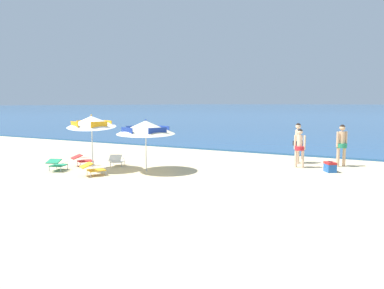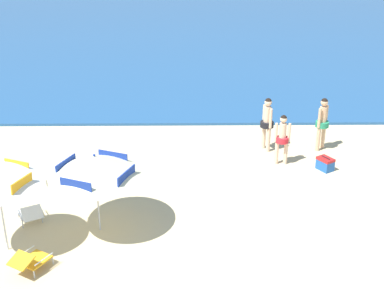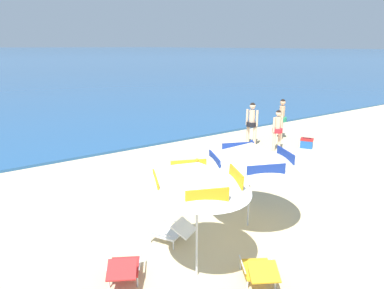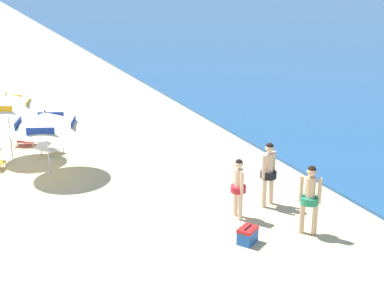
{
  "view_description": "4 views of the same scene",
  "coord_description": "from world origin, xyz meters",
  "px_view_note": "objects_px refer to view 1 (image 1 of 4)",
  "views": [
    {
      "loc": [
        4.68,
        -8.39,
        2.7
      ],
      "look_at": [
        -3.05,
        5.99,
        0.85
      ],
      "focal_mm": 34.11,
      "sensor_mm": 36.0,
      "label": 1
    },
    {
      "loc": [
        -1.51,
        -7.86,
        7.13
      ],
      "look_at": [
        -1.36,
        5.44,
        1.4
      ],
      "focal_mm": 48.93,
      "sensor_mm": 36.0,
      "label": 2
    },
    {
      "loc": [
        -8.9,
        -1.96,
        4.06
      ],
      "look_at": [
        -3.24,
        6.24,
        1.21
      ],
      "focal_mm": 32.51,
      "sensor_mm": 36.0,
      "label": 3
    },
    {
      "loc": [
        13.36,
        0.19,
        6.73
      ],
      "look_at": [
        -0.62,
        6.79,
        1.43
      ],
      "focal_mm": 53.94,
      "sensor_mm": 36.0,
      "label": 4
    }
  ],
  "objects_px": {
    "person_standing_beside": "(298,140)",
    "cooler_box": "(330,167)",
    "lounge_chair_spare_folded": "(57,164)",
    "person_wading_in": "(300,145)",
    "beach_umbrella_striped_second": "(146,127)",
    "lounge_chair_facing_sea": "(93,168)",
    "person_standing_near_shore": "(342,142)",
    "lounge_chair_under_umbrella": "(117,160)",
    "beach_umbrella_striped_main": "(91,121)",
    "lounge_chair_beside_umbrella": "(82,160)"
  },
  "relations": [
    {
      "from": "person_standing_beside",
      "to": "cooler_box",
      "type": "distance_m",
      "value": 2.41
    },
    {
      "from": "lounge_chair_spare_folded",
      "to": "person_wading_in",
      "type": "distance_m",
      "value": 10.0
    },
    {
      "from": "beach_umbrella_striped_second",
      "to": "lounge_chair_facing_sea",
      "type": "bearing_deg",
      "value": -127.86
    },
    {
      "from": "lounge_chair_facing_sea",
      "to": "lounge_chair_spare_folded",
      "type": "bearing_deg",
      "value": 177.91
    },
    {
      "from": "person_standing_near_shore",
      "to": "person_standing_beside",
      "type": "bearing_deg",
      "value": -179.54
    },
    {
      "from": "lounge_chair_under_umbrella",
      "to": "person_standing_near_shore",
      "type": "distance_m",
      "value": 9.66
    },
    {
      "from": "beach_umbrella_striped_main",
      "to": "cooler_box",
      "type": "relative_size",
      "value": 4.44
    },
    {
      "from": "beach_umbrella_striped_second",
      "to": "person_wading_in",
      "type": "bearing_deg",
      "value": 36.45
    },
    {
      "from": "beach_umbrella_striped_main",
      "to": "lounge_chair_facing_sea",
      "type": "xyz_separation_m",
      "value": [
        0.77,
        -0.81,
        -1.7
      ]
    },
    {
      "from": "beach_umbrella_striped_main",
      "to": "beach_umbrella_striped_second",
      "type": "bearing_deg",
      "value": 21.85
    },
    {
      "from": "lounge_chair_under_umbrella",
      "to": "person_standing_beside",
      "type": "bearing_deg",
      "value": 34.4
    },
    {
      "from": "lounge_chair_under_umbrella",
      "to": "person_wading_in",
      "type": "height_order",
      "value": "person_wading_in"
    },
    {
      "from": "lounge_chair_spare_folded",
      "to": "cooler_box",
      "type": "height_order",
      "value": "lounge_chair_spare_folded"
    },
    {
      "from": "person_standing_near_shore",
      "to": "lounge_chair_beside_umbrella",
      "type": "bearing_deg",
      "value": -152.4
    },
    {
      "from": "beach_umbrella_striped_second",
      "to": "lounge_chair_spare_folded",
      "type": "height_order",
      "value": "beach_umbrella_striped_second"
    },
    {
      "from": "beach_umbrella_striped_second",
      "to": "person_standing_near_shore",
      "type": "height_order",
      "value": "beach_umbrella_striped_second"
    },
    {
      "from": "lounge_chair_spare_folded",
      "to": "person_standing_near_shore",
      "type": "xyz_separation_m",
      "value": [
        9.93,
        6.5,
        0.76
      ]
    },
    {
      "from": "lounge_chair_beside_umbrella",
      "to": "lounge_chair_facing_sea",
      "type": "distance_m",
      "value": 2.39
    },
    {
      "from": "person_wading_in",
      "to": "cooler_box",
      "type": "height_order",
      "value": "person_wading_in"
    },
    {
      "from": "beach_umbrella_striped_main",
      "to": "cooler_box",
      "type": "distance_m",
      "value": 9.62
    },
    {
      "from": "lounge_chair_facing_sea",
      "to": "person_wading_in",
      "type": "bearing_deg",
      "value": 40.26
    },
    {
      "from": "beach_umbrella_striped_main",
      "to": "beach_umbrella_striped_second",
      "type": "relative_size",
      "value": 0.84
    },
    {
      "from": "lounge_chair_spare_folded",
      "to": "person_standing_beside",
      "type": "relative_size",
      "value": 0.54
    },
    {
      "from": "person_standing_near_shore",
      "to": "cooler_box",
      "type": "xyz_separation_m",
      "value": [
        -0.22,
        -1.59,
        -0.84
      ]
    },
    {
      "from": "lounge_chair_beside_umbrella",
      "to": "person_standing_near_shore",
      "type": "height_order",
      "value": "person_standing_near_shore"
    },
    {
      "from": "lounge_chair_under_umbrella",
      "to": "person_wading_in",
      "type": "relative_size",
      "value": 0.63
    },
    {
      "from": "lounge_chair_facing_sea",
      "to": "person_wading_in",
      "type": "xyz_separation_m",
      "value": [
        6.42,
        5.44,
        0.67
      ]
    },
    {
      "from": "lounge_chair_beside_umbrella",
      "to": "person_wading_in",
      "type": "distance_m",
      "value": 9.31
    },
    {
      "from": "person_wading_in",
      "to": "lounge_chair_facing_sea",
      "type": "bearing_deg",
      "value": -139.74
    },
    {
      "from": "lounge_chair_beside_umbrella",
      "to": "lounge_chair_spare_folded",
      "type": "distance_m",
      "value": 1.33
    },
    {
      "from": "lounge_chair_facing_sea",
      "to": "lounge_chair_beside_umbrella",
      "type": "bearing_deg",
      "value": 144.04
    },
    {
      "from": "lounge_chair_beside_umbrella",
      "to": "lounge_chair_spare_folded",
      "type": "relative_size",
      "value": 1.03
    },
    {
      "from": "lounge_chair_beside_umbrella",
      "to": "person_standing_near_shore",
      "type": "xyz_separation_m",
      "value": [
        9.88,
        5.16,
        0.76
      ]
    },
    {
      "from": "beach_umbrella_striped_main",
      "to": "person_wading_in",
      "type": "height_order",
      "value": "beach_umbrella_striped_main"
    },
    {
      "from": "beach_umbrella_striped_main",
      "to": "lounge_chair_spare_folded",
      "type": "distance_m",
      "value": 2.22
    },
    {
      "from": "lounge_chair_beside_umbrella",
      "to": "lounge_chair_facing_sea",
      "type": "xyz_separation_m",
      "value": [
        1.94,
        -1.41,
        -0.0
      ]
    },
    {
      "from": "beach_umbrella_striped_second",
      "to": "person_wading_in",
      "type": "relative_size",
      "value": 1.95
    },
    {
      "from": "person_standing_near_shore",
      "to": "person_wading_in",
      "type": "distance_m",
      "value": 1.89
    },
    {
      "from": "beach_umbrella_striped_second",
      "to": "lounge_chair_beside_umbrella",
      "type": "xyz_separation_m",
      "value": [
        -3.21,
        -0.23,
        -1.48
      ]
    },
    {
      "from": "person_wading_in",
      "to": "beach_umbrella_striped_main",
      "type": "bearing_deg",
      "value": -147.27
    },
    {
      "from": "beach_umbrella_striped_second",
      "to": "lounge_chair_facing_sea",
      "type": "xyz_separation_m",
      "value": [
        -1.27,
        -1.64,
        -1.48
      ]
    },
    {
      "from": "lounge_chair_under_umbrella",
      "to": "cooler_box",
      "type": "height_order",
      "value": "lounge_chair_under_umbrella"
    },
    {
      "from": "lounge_chair_beside_umbrella",
      "to": "person_standing_beside",
      "type": "relative_size",
      "value": 0.56
    },
    {
      "from": "beach_umbrella_striped_main",
      "to": "lounge_chair_beside_umbrella",
      "type": "distance_m",
      "value": 2.14
    },
    {
      "from": "lounge_chair_beside_umbrella",
      "to": "lounge_chair_spare_folded",
      "type": "height_order",
      "value": "lounge_chair_beside_umbrella"
    },
    {
      "from": "lounge_chair_beside_umbrella",
      "to": "lounge_chair_facing_sea",
      "type": "height_order",
      "value": "lounge_chair_facing_sea"
    },
    {
      "from": "lounge_chair_beside_umbrella",
      "to": "lounge_chair_under_umbrella",
      "type": "bearing_deg",
      "value": 23.24
    },
    {
      "from": "lounge_chair_spare_folded",
      "to": "person_standing_near_shore",
      "type": "relative_size",
      "value": 0.55
    },
    {
      "from": "person_standing_near_shore",
      "to": "person_wading_in",
      "type": "relative_size",
      "value": 1.1
    },
    {
      "from": "lounge_chair_facing_sea",
      "to": "lounge_chair_spare_folded",
      "type": "xyz_separation_m",
      "value": [
        -1.99,
        0.07,
        0.0
      ]
    }
  ]
}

